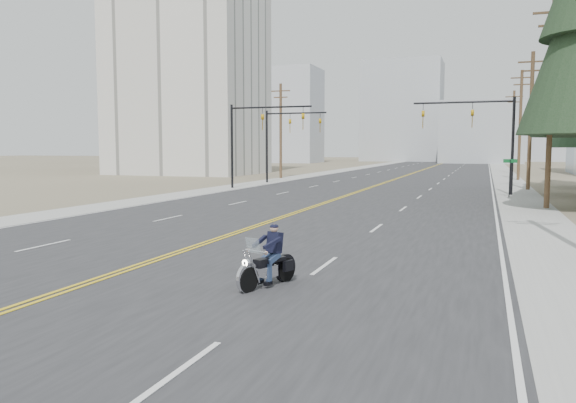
{
  "coord_description": "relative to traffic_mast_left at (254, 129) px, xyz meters",
  "views": [
    {
      "loc": [
        9.24,
        -11.16,
        3.35
      ],
      "look_at": [
        3.1,
        6.24,
        1.6
      ],
      "focal_mm": 35.0,
      "sensor_mm": 36.0,
      "label": 1
    }
  ],
  "objects": [
    {
      "name": "ground_plane",
      "position": [
        8.98,
        -32.0,
        -4.94
      ],
      "size": [
        400.0,
        400.0,
        0.0
      ],
      "primitive_type": "plane",
      "color": "#776D56",
      "rests_on": "ground"
    },
    {
      "name": "road",
      "position": [
        8.98,
        38.0,
        -4.93
      ],
      "size": [
        20.0,
        200.0,
        0.01
      ],
      "primitive_type": "cube",
      "color": "#303033",
      "rests_on": "ground"
    },
    {
      "name": "sidewalk_left",
      "position": [
        -2.52,
        38.0,
        -4.93
      ],
      "size": [
        3.0,
        200.0,
        0.01
      ],
      "primitive_type": "cube",
      "color": "#A5A5A0",
      "rests_on": "ground"
    },
    {
      "name": "sidewalk_right",
      "position": [
        20.48,
        38.0,
        -4.93
      ],
      "size": [
        3.0,
        200.0,
        0.01
      ],
      "primitive_type": "cube",
      "color": "#A5A5A0",
      "rests_on": "ground"
    },
    {
      "name": "traffic_mast_left",
      "position": [
        0.0,
        0.0,
        0.0
      ],
      "size": [
        7.1,
        0.26,
        7.0
      ],
      "color": "black",
      "rests_on": "ground"
    },
    {
      "name": "traffic_mast_right",
      "position": [
        17.95,
        0.0,
        0.0
      ],
      "size": [
        7.1,
        0.26,
        7.0
      ],
      "color": "black",
      "rests_on": "ground"
    },
    {
      "name": "traffic_mast_far",
      "position": [
        -0.33,
        8.0,
        -0.06
      ],
      "size": [
        6.1,
        0.26,
        7.0
      ],
      "color": "black",
      "rests_on": "ground"
    },
    {
      "name": "street_sign",
      "position": [
        19.78,
        -2.0,
        -3.13
      ],
      "size": [
        0.9,
        0.06,
        2.62
      ],
      "color": "black",
      "rests_on": "ground"
    },
    {
      "name": "utility_pole_b",
      "position": [
        21.48,
        -9.0,
        1.05
      ],
      "size": [
        2.2,
        0.3,
        11.5
      ],
      "color": "brown",
      "rests_on": "ground"
    },
    {
      "name": "utility_pole_c",
      "position": [
        21.48,
        6.0,
        0.79
      ],
      "size": [
        2.2,
        0.3,
        11.0
      ],
      "color": "brown",
      "rests_on": "ground"
    },
    {
      "name": "utility_pole_d",
      "position": [
        21.48,
        21.0,
        1.05
      ],
      "size": [
        2.2,
        0.3,
        11.5
      ],
      "color": "brown",
      "rests_on": "ground"
    },
    {
      "name": "utility_pole_e",
      "position": [
        21.48,
        38.0,
        0.79
      ],
      "size": [
        2.2,
        0.3,
        11.0
      ],
      "color": "brown",
      "rests_on": "ground"
    },
    {
      "name": "utility_pole_left",
      "position": [
        -3.52,
        16.0,
        0.54
      ],
      "size": [
        2.2,
        0.3,
        10.5
      ],
      "color": "brown",
      "rests_on": "ground"
    },
    {
      "name": "apartment_block",
      "position": [
        -19.02,
        23.0,
        10.06
      ],
      "size": [
        18.0,
        14.0,
        30.0
      ],
      "primitive_type": "cube",
      "color": "silver",
      "rests_on": "ground"
    },
    {
      "name": "haze_bldg_a",
      "position": [
        -26.02,
        83.0,
        6.06
      ],
      "size": [
        14.0,
        12.0,
        22.0
      ],
      "primitive_type": "cube",
      "color": "#B7BCC6",
      "rests_on": "ground"
    },
    {
      "name": "haze_bldg_b",
      "position": [
        16.98,
        93.0,
        2.06
      ],
      "size": [
        18.0,
        14.0,
        14.0
      ],
      "primitive_type": "cube",
      "color": "#ADB2B7",
      "rests_on": "ground"
    },
    {
      "name": "haze_bldg_d",
      "position": [
        -3.02,
        108.0,
        8.06
      ],
      "size": [
        20.0,
        15.0,
        26.0
      ],
      "primitive_type": "cube",
      "color": "#ADB2B7",
      "rests_on": "ground"
    },
    {
      "name": "haze_bldg_e",
      "position": [
        33.98,
        118.0,
        1.06
      ],
      "size": [
        14.0,
        14.0,
        12.0
      ],
      "primitive_type": "cube",
      "color": "#B7BCC6",
      "rests_on": "ground"
    },
    {
      "name": "haze_bldg_f",
      "position": [
        -41.02,
        98.0,
        3.06
      ],
      "size": [
        12.0,
        12.0,
        16.0
      ],
      "primitive_type": "cube",
      "color": "#ADB2B7",
      "rests_on": "ground"
    },
    {
      "name": "motorcyclist",
      "position": [
        13.31,
        -30.76,
        -4.18
      ],
      "size": [
        1.42,
        2.11,
        1.52
      ],
      "primitive_type": null,
      "rotation": [
        0.0,
        0.0,
        2.81
      ],
      "color": "black",
      "rests_on": "ground"
    }
  ]
}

